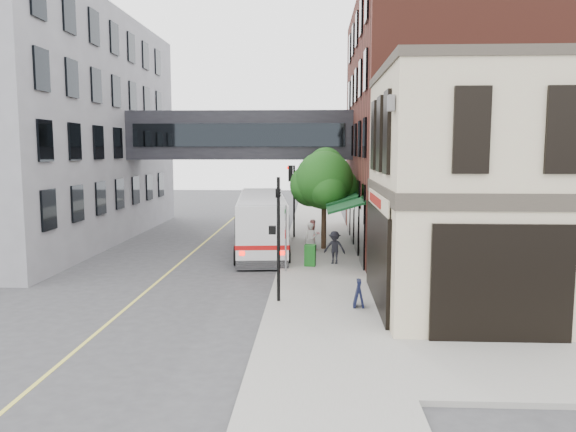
# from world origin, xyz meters

# --- Properties ---
(ground) EXTENTS (120.00, 120.00, 0.00)m
(ground) POSITION_xyz_m (0.00, 0.00, 0.00)
(ground) COLOR #38383A
(ground) RESTS_ON ground
(sidewalk_main) EXTENTS (4.00, 60.00, 0.15)m
(sidewalk_main) POSITION_xyz_m (2.00, 14.00, 0.07)
(sidewalk_main) COLOR gray
(sidewalk_main) RESTS_ON ground
(corner_building) EXTENTS (10.19, 8.12, 8.45)m
(corner_building) POSITION_xyz_m (8.97, 2.00, 4.21)
(corner_building) COLOR beige
(corner_building) RESTS_ON ground
(brick_building) EXTENTS (13.76, 18.00, 14.00)m
(brick_building) POSITION_xyz_m (9.98, 15.00, 6.99)
(brick_building) COLOR #54241A
(brick_building) RESTS_ON ground
(opposite_building) EXTENTS (14.00, 24.00, 14.00)m
(opposite_building) POSITION_xyz_m (-17.00, 16.00, 7.00)
(opposite_building) COLOR slate
(opposite_building) RESTS_ON ground
(skyway_bridge) EXTENTS (14.00, 3.18, 3.00)m
(skyway_bridge) POSITION_xyz_m (-3.00, 18.00, 6.50)
(skyway_bridge) COLOR black
(skyway_bridge) RESTS_ON ground
(traffic_signal_near) EXTENTS (0.44, 0.22, 4.60)m
(traffic_signal_near) POSITION_xyz_m (0.37, 2.00, 2.98)
(traffic_signal_near) COLOR black
(traffic_signal_near) RESTS_ON sidewalk_main
(traffic_signal_far) EXTENTS (0.53, 0.28, 4.50)m
(traffic_signal_far) POSITION_xyz_m (0.26, 17.00, 3.34)
(traffic_signal_far) COLOR black
(traffic_signal_far) RESTS_ON sidewalk_main
(street_sign_pole) EXTENTS (0.08, 0.75, 3.00)m
(street_sign_pole) POSITION_xyz_m (0.39, 7.00, 1.93)
(street_sign_pole) COLOR gray
(street_sign_pole) RESTS_ON sidewalk_main
(street_tree) EXTENTS (3.80, 3.20, 5.60)m
(street_tree) POSITION_xyz_m (2.19, 13.22, 3.91)
(street_tree) COLOR #382619
(street_tree) RESTS_ON sidewalk_main
(lane_marking) EXTENTS (0.12, 40.00, 0.01)m
(lane_marking) POSITION_xyz_m (-5.00, 10.00, 0.01)
(lane_marking) COLOR #D8CC4C
(lane_marking) RESTS_ON ground
(bus) EXTENTS (3.64, 11.49, 3.04)m
(bus) POSITION_xyz_m (-1.27, 13.07, 1.70)
(bus) COLOR silver
(bus) RESTS_ON ground
(pedestrian_a) EXTENTS (0.65, 0.43, 1.78)m
(pedestrian_a) POSITION_xyz_m (1.50, 10.24, 1.04)
(pedestrian_a) COLOR silver
(pedestrian_a) RESTS_ON sidewalk_main
(pedestrian_b) EXTENTS (1.04, 0.98, 1.69)m
(pedestrian_b) POSITION_xyz_m (1.63, 12.41, 0.99)
(pedestrian_b) COLOR pink
(pedestrian_b) RESTS_ON sidewalk_main
(pedestrian_c) EXTENTS (1.12, 0.79, 1.58)m
(pedestrian_c) POSITION_xyz_m (2.66, 8.80, 0.94)
(pedestrian_c) COLOR black
(pedestrian_c) RESTS_ON sidewalk_main
(newspaper_box) EXTENTS (0.56, 0.51, 1.01)m
(newspaper_box) POSITION_xyz_m (1.49, 8.26, 0.65)
(newspaper_box) COLOR #155C19
(newspaper_box) RESTS_ON sidewalk_main
(sandwich_board) EXTENTS (0.37, 0.55, 0.95)m
(sandwich_board) POSITION_xyz_m (3.25, 1.37, 0.63)
(sandwich_board) COLOR black
(sandwich_board) RESTS_ON sidewalk_main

